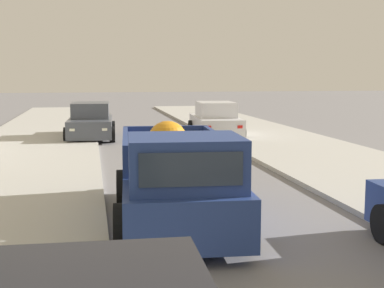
% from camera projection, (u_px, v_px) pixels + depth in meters
% --- Properties ---
extents(sidewalk_left, '(4.74, 60.00, 0.12)m').
position_uv_depth(sidewalk_left, '(5.00, 183.00, 13.23)').
color(sidewalk_left, '#B2AFA8').
rests_on(sidewalk_left, ground).
extents(sidewalk_right, '(4.74, 60.00, 0.12)m').
position_uv_depth(sidewalk_right, '(362.00, 171.00, 14.97)').
color(sidewalk_right, '#B2AFA8').
rests_on(sidewalk_right, ground).
extents(curb_left, '(0.16, 60.00, 0.10)m').
position_uv_depth(curb_left, '(45.00, 182.00, 13.41)').
color(curb_left, silver).
rests_on(curb_left, ground).
extents(curb_right, '(0.16, 60.00, 0.10)m').
position_uv_depth(curb_right, '(329.00, 172.00, 14.80)').
color(curb_right, silver).
rests_on(curb_right, ground).
extents(pickup_truck, '(2.45, 5.32, 1.81)m').
position_uv_depth(pickup_truck, '(177.00, 182.00, 9.69)').
color(pickup_truck, navy).
rests_on(pickup_truck, ground).
extents(car_right_near, '(2.16, 4.32, 1.54)m').
position_uv_depth(car_right_near, '(91.00, 122.00, 22.75)').
color(car_right_near, '#474C56').
rests_on(car_right_near, ground).
extents(car_right_mid, '(2.21, 4.34, 1.54)m').
position_uv_depth(car_right_mid, '(215.00, 121.00, 23.34)').
color(car_right_mid, silver).
rests_on(car_right_mid, ground).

